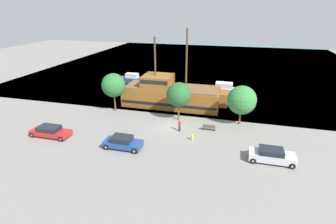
{
  "coord_description": "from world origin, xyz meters",
  "views": [
    {
      "loc": [
        7.85,
        -31.14,
        15.11
      ],
      "look_at": [
        -0.96,
        2.0,
        1.2
      ],
      "focal_mm": 28.0,
      "sensor_mm": 36.0,
      "label": 1
    }
  ],
  "objects_px": {
    "moored_boat_outer": "(226,90)",
    "parked_car_curb_rear": "(123,142)",
    "fire_hydrant": "(192,137)",
    "bench_promenade_east": "(209,127)",
    "moored_boat_dockside": "(134,79)",
    "parked_car_curb_front": "(50,131)",
    "pedestrian_walking_near": "(180,125)",
    "pirate_ship": "(171,94)",
    "parked_car_curb_mid": "(272,155)"
  },
  "relations": [
    {
      "from": "moored_boat_outer",
      "to": "parked_car_curb_rear",
      "type": "distance_m",
      "value": 25.63
    },
    {
      "from": "fire_hydrant",
      "to": "bench_promenade_east",
      "type": "distance_m",
      "value": 3.59
    },
    {
      "from": "moored_boat_outer",
      "to": "moored_boat_dockside",
      "type": "bearing_deg",
      "value": 172.31
    },
    {
      "from": "parked_car_curb_front",
      "to": "bench_promenade_east",
      "type": "height_order",
      "value": "parked_car_curb_front"
    },
    {
      "from": "fire_hydrant",
      "to": "pedestrian_walking_near",
      "type": "xyz_separation_m",
      "value": [
        -2.01,
        2.01,
        0.4
      ]
    },
    {
      "from": "moored_boat_outer",
      "to": "bench_promenade_east",
      "type": "height_order",
      "value": "moored_boat_outer"
    },
    {
      "from": "fire_hydrant",
      "to": "pedestrian_walking_near",
      "type": "relative_size",
      "value": 0.48
    },
    {
      "from": "pirate_ship",
      "to": "moored_boat_outer",
      "type": "distance_m",
      "value": 12.03
    },
    {
      "from": "pedestrian_walking_near",
      "to": "bench_promenade_east",
      "type": "bearing_deg",
      "value": 17.86
    },
    {
      "from": "bench_promenade_east",
      "to": "pirate_ship",
      "type": "bearing_deg",
      "value": 132.28
    },
    {
      "from": "pirate_ship",
      "to": "moored_boat_outer",
      "type": "relative_size",
      "value": 2.17
    },
    {
      "from": "moored_boat_outer",
      "to": "parked_car_curb_mid",
      "type": "relative_size",
      "value": 1.66
    },
    {
      "from": "parked_car_curb_front",
      "to": "bench_promenade_east",
      "type": "xyz_separation_m",
      "value": [
        18.88,
        6.72,
        -0.24
      ]
    },
    {
      "from": "pirate_ship",
      "to": "parked_car_curb_rear",
      "type": "relative_size",
      "value": 3.82
    },
    {
      "from": "parked_car_curb_mid",
      "to": "pedestrian_walking_near",
      "type": "distance_m",
      "value": 11.74
    },
    {
      "from": "pirate_ship",
      "to": "parked_car_curb_rear",
      "type": "xyz_separation_m",
      "value": [
        -1.85,
        -14.93,
        -1.15
      ]
    },
    {
      "from": "pedestrian_walking_near",
      "to": "parked_car_curb_front",
      "type": "bearing_deg",
      "value": -159.99
    },
    {
      "from": "moored_boat_dockside",
      "to": "moored_boat_outer",
      "type": "bearing_deg",
      "value": -7.69
    },
    {
      "from": "parked_car_curb_front",
      "to": "bench_promenade_east",
      "type": "relative_size",
      "value": 3.04
    },
    {
      "from": "parked_car_curb_rear",
      "to": "parked_car_curb_mid",
      "type": "bearing_deg",
      "value": 4.83
    },
    {
      "from": "pirate_ship",
      "to": "fire_hydrant",
      "type": "distance_m",
      "value": 12.37
    },
    {
      "from": "moored_boat_outer",
      "to": "fire_hydrant",
      "type": "xyz_separation_m",
      "value": [
        -2.91,
        -19.58,
        -0.35
      ]
    },
    {
      "from": "fire_hydrant",
      "to": "parked_car_curb_mid",
      "type": "bearing_deg",
      "value": -16.26
    },
    {
      "from": "bench_promenade_east",
      "to": "parked_car_curb_rear",
      "type": "bearing_deg",
      "value": -141.54
    },
    {
      "from": "parked_car_curb_front",
      "to": "parked_car_curb_rear",
      "type": "xyz_separation_m",
      "value": [
        9.92,
        -0.39,
        0.05
      ]
    },
    {
      "from": "moored_boat_dockside",
      "to": "fire_hydrant",
      "type": "relative_size",
      "value": 8.35
    },
    {
      "from": "parked_car_curb_rear",
      "to": "moored_boat_outer",
      "type": "bearing_deg",
      "value": 66.52
    },
    {
      "from": "parked_car_curb_rear",
      "to": "pedestrian_walking_near",
      "type": "distance_m",
      "value": 7.95
    },
    {
      "from": "pirate_ship",
      "to": "moored_boat_dockside",
      "type": "xyz_separation_m",
      "value": [
        -10.93,
        11.18,
        -1.12
      ]
    },
    {
      "from": "fire_hydrant",
      "to": "bench_promenade_east",
      "type": "xyz_separation_m",
      "value": [
        1.65,
        3.19,
        0.02
      ]
    },
    {
      "from": "bench_promenade_east",
      "to": "pedestrian_walking_near",
      "type": "bearing_deg",
      "value": -162.14
    },
    {
      "from": "pirate_ship",
      "to": "fire_hydrant",
      "type": "relative_size",
      "value": 21.81
    },
    {
      "from": "moored_boat_outer",
      "to": "parked_car_curb_front",
      "type": "relative_size",
      "value": 1.54
    },
    {
      "from": "parked_car_curb_rear",
      "to": "pedestrian_walking_near",
      "type": "bearing_deg",
      "value": 48.27
    },
    {
      "from": "parked_car_curb_rear",
      "to": "fire_hydrant",
      "type": "distance_m",
      "value": 8.3
    },
    {
      "from": "pirate_ship",
      "to": "pedestrian_walking_near",
      "type": "relative_size",
      "value": 10.38
    },
    {
      "from": "bench_promenade_east",
      "to": "parked_car_curb_front",
      "type": "bearing_deg",
      "value": -160.4
    },
    {
      "from": "parked_car_curb_front",
      "to": "parked_car_curb_rear",
      "type": "relative_size",
      "value": 1.14
    },
    {
      "from": "parked_car_curb_front",
      "to": "pedestrian_walking_near",
      "type": "bearing_deg",
      "value": 20.01
    },
    {
      "from": "parked_car_curb_rear",
      "to": "fire_hydrant",
      "type": "relative_size",
      "value": 5.71
    },
    {
      "from": "parked_car_curb_front",
      "to": "parked_car_curb_rear",
      "type": "height_order",
      "value": "parked_car_curb_rear"
    },
    {
      "from": "pedestrian_walking_near",
      "to": "moored_boat_outer",
      "type": "bearing_deg",
      "value": 74.36
    },
    {
      "from": "moored_boat_dockside",
      "to": "bench_promenade_east",
      "type": "relative_size",
      "value": 3.91
    },
    {
      "from": "parked_car_curb_mid",
      "to": "pirate_ship",
      "type": "bearing_deg",
      "value": 136.4
    },
    {
      "from": "pirate_ship",
      "to": "fire_hydrant",
      "type": "bearing_deg",
      "value": -63.63
    },
    {
      "from": "moored_boat_dockside",
      "to": "bench_promenade_east",
      "type": "xyz_separation_m",
      "value": [
        18.04,
        -19.0,
        -0.32
      ]
    },
    {
      "from": "moored_boat_dockside",
      "to": "parked_car_curb_mid",
      "type": "bearing_deg",
      "value": -44.51
    },
    {
      "from": "fire_hydrant",
      "to": "pedestrian_walking_near",
      "type": "bearing_deg",
      "value": 135.07
    },
    {
      "from": "parked_car_curb_rear",
      "to": "pedestrian_walking_near",
      "type": "relative_size",
      "value": 2.72
    },
    {
      "from": "parked_car_curb_front",
      "to": "pedestrian_walking_near",
      "type": "height_order",
      "value": "pedestrian_walking_near"
    }
  ]
}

